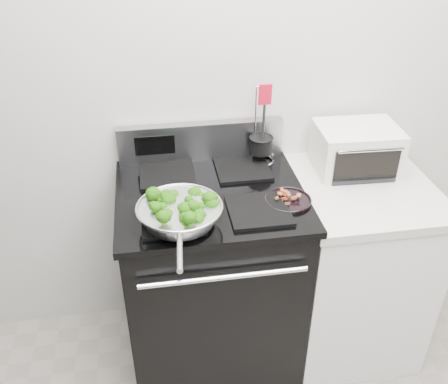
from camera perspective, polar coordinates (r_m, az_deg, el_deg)
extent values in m
cube|color=beige|center=(2.28, 4.79, 13.73)|extent=(4.00, 0.02, 2.70)
cube|color=black|center=(2.39, -1.39, -10.03)|extent=(0.76, 0.66, 0.92)
cube|color=black|center=(2.10, -1.56, -0.43)|extent=(0.79, 0.69, 0.03)
cube|color=#99999E|center=(2.31, -2.64, 5.81)|extent=(0.76, 0.05, 0.18)
cube|color=black|center=(1.94, -5.87, -3.01)|extent=(0.24, 0.24, 0.01)
cube|color=black|center=(1.98, 3.99, -2.11)|extent=(0.24, 0.24, 0.01)
cube|color=black|center=(2.22, -6.51, 2.02)|extent=(0.24, 0.24, 0.01)
cube|color=black|center=(2.26, 2.12, 2.72)|extent=(0.24, 0.24, 0.01)
cube|color=white|center=(2.56, 14.13, -8.42)|extent=(0.60, 0.66, 0.88)
cube|color=beige|center=(2.30, 15.63, 0.33)|extent=(0.62, 0.68, 0.04)
torus|color=silver|center=(1.87, -5.12, -1.68)|extent=(0.33, 0.33, 0.01)
cylinder|color=silver|center=(1.67, -5.08, -6.80)|extent=(0.04, 0.20, 0.02)
cylinder|color=black|center=(2.05, 7.30, -0.99)|extent=(0.19, 0.19, 0.01)
cylinder|color=black|center=(2.29, 4.25, 5.39)|extent=(0.10, 0.10, 0.07)
cylinder|color=black|center=(2.25, 4.34, 7.37)|extent=(0.01, 0.01, 0.23)
cube|color=red|center=(2.19, 4.51, 11.17)|extent=(0.06, 0.01, 0.09)
cube|color=white|center=(2.36, 14.85, 4.82)|extent=(0.37, 0.29, 0.21)
cube|color=black|center=(2.25, 16.12, 2.95)|extent=(0.29, 0.02, 0.15)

